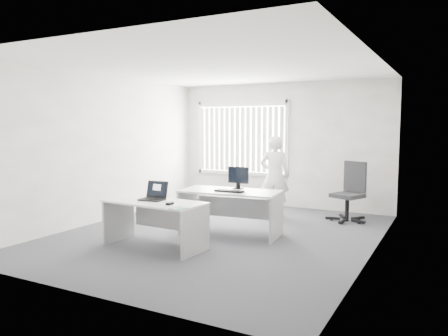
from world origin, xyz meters
The scene contains 18 objects.
ground centered at (0.00, 0.00, 0.00)m, with size 6.00×6.00×0.00m, color #48484F.
wall_back centered at (0.00, 3.00, 1.40)m, with size 5.00×0.02×2.80m, color white.
wall_front centered at (0.00, -3.00, 1.40)m, with size 5.00×0.02×2.80m, color white.
wall_left centered at (-2.50, 0.00, 1.40)m, with size 0.02×6.00×2.80m, color white.
wall_right centered at (2.50, 0.00, 1.40)m, with size 0.02×6.00×2.80m, color white.
ceiling centered at (0.00, 0.00, 2.80)m, with size 5.00×6.00×0.02m, color silver.
window centered at (-1.00, 2.96, 1.55)m, with size 2.32×0.06×1.76m, color silver.
blinds centered at (-1.00, 2.90, 1.52)m, with size 2.20×0.10×1.50m, color white, non-canonical shape.
desk_near centered at (-0.49, -1.12, 0.51)m, with size 1.60×0.83×0.71m.
desk_far centered at (0.17, 0.10, 0.55)m, with size 1.73×0.94×0.76m.
office_chair centered at (1.72, 2.12, 0.36)m, with size 0.86×0.86×1.15m.
person centered at (0.26, 1.92, 0.82)m, with size 0.60×0.40×1.65m, color white.
laptop centered at (-0.58, -1.07, 0.85)m, with size 0.36×0.32×0.28m, color black, non-canonical shape.
paper_sheet centered at (-0.14, -1.19, 0.71)m, with size 0.29×0.21×0.00m, color white.
mouse centered at (-0.12, -1.26, 0.73)m, with size 0.07×0.12×0.05m, color #B0B0B2, non-canonical shape.
booklet centered at (0.16, -1.45, 0.71)m, with size 0.17×0.23×0.01m, color white.
keyboard centered at (0.23, -0.05, 0.77)m, with size 0.49×0.16×0.02m, color black.
monitor centered at (0.21, 0.33, 0.95)m, with size 0.38×0.12×0.38m, color black, non-canonical shape.
Camera 1 is at (3.49, -6.38, 1.86)m, focal length 35.00 mm.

